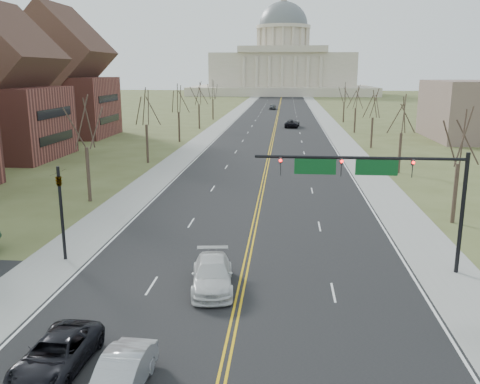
% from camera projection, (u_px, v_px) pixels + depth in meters
% --- Properties ---
extents(road, '(20.00, 380.00, 0.01)m').
position_uv_depth(road, '(277.00, 119.00, 124.65)').
color(road, black).
rests_on(road, ground).
extents(cross_road, '(120.00, 14.00, 0.01)m').
position_uv_depth(cross_road, '(234.00, 324.00, 23.92)').
color(cross_road, black).
rests_on(cross_road, ground).
extents(sidewalk_left, '(4.00, 380.00, 0.03)m').
position_uv_depth(sidewalk_left, '(228.00, 119.00, 125.70)').
color(sidewalk_left, gray).
rests_on(sidewalk_left, ground).
extents(sidewalk_right, '(4.00, 380.00, 0.03)m').
position_uv_depth(sidewalk_right, '(326.00, 120.00, 123.60)').
color(sidewalk_right, gray).
rests_on(sidewalk_right, ground).
extents(center_line, '(0.42, 380.00, 0.01)m').
position_uv_depth(center_line, '(277.00, 119.00, 124.65)').
color(center_line, gold).
rests_on(center_line, road).
extents(edge_line_left, '(0.15, 380.00, 0.01)m').
position_uv_depth(edge_line_left, '(237.00, 119.00, 125.51)').
color(edge_line_left, silver).
rests_on(edge_line_left, road).
extents(edge_line_right, '(0.15, 380.00, 0.01)m').
position_uv_depth(edge_line_right, '(317.00, 120.00, 123.80)').
color(edge_line_right, silver).
rests_on(edge_line_right, road).
extents(capitol, '(90.00, 60.00, 50.00)m').
position_uv_depth(capitol, '(283.00, 65.00, 256.86)').
color(capitol, beige).
rests_on(capitol, ground).
extents(signal_mast, '(12.12, 0.44, 7.20)m').
position_uv_depth(signal_mast, '(375.00, 176.00, 29.20)').
color(signal_mast, black).
rests_on(signal_mast, ground).
extents(signal_left, '(0.32, 0.36, 6.00)m').
position_uv_depth(signal_left, '(61.00, 203.00, 31.33)').
color(signal_left, black).
rests_on(signal_left, ground).
extents(tree_r_0, '(3.74, 3.74, 8.50)m').
position_uv_depth(tree_r_0, '(461.00, 140.00, 38.48)').
color(tree_r_0, '#32241E').
rests_on(tree_r_0, ground).
extents(tree_l_0, '(3.96, 3.96, 9.00)m').
position_uv_depth(tree_l_0, '(85.00, 125.00, 44.97)').
color(tree_l_0, '#32241E').
rests_on(tree_l_0, ground).
extents(tree_r_1, '(3.74, 3.74, 8.50)m').
position_uv_depth(tree_r_1, '(402.00, 117.00, 57.85)').
color(tree_r_1, '#32241E').
rests_on(tree_r_1, ground).
extents(tree_l_1, '(3.96, 3.96, 9.00)m').
position_uv_depth(tree_l_1, '(146.00, 109.00, 64.34)').
color(tree_l_1, '#32241E').
rests_on(tree_l_1, ground).
extents(tree_r_2, '(3.74, 3.74, 8.50)m').
position_uv_depth(tree_r_2, '(373.00, 105.00, 77.22)').
color(tree_r_2, '#32241E').
rests_on(tree_r_2, ground).
extents(tree_l_2, '(3.96, 3.96, 9.00)m').
position_uv_depth(tree_l_2, '(178.00, 100.00, 83.71)').
color(tree_l_2, '#32241E').
rests_on(tree_l_2, ground).
extents(tree_r_3, '(3.74, 3.74, 8.50)m').
position_uv_depth(tree_r_3, '(356.00, 98.00, 96.59)').
color(tree_r_3, '#32241E').
rests_on(tree_r_3, ground).
extents(tree_l_3, '(3.96, 3.96, 9.00)m').
position_uv_depth(tree_l_3, '(199.00, 94.00, 103.08)').
color(tree_l_3, '#32241E').
rests_on(tree_l_3, ground).
extents(tree_r_4, '(3.74, 3.74, 8.50)m').
position_uv_depth(tree_r_4, '(345.00, 94.00, 115.97)').
color(tree_r_4, '#32241E').
rests_on(tree_r_4, ground).
extents(tree_l_4, '(3.96, 3.96, 9.00)m').
position_uv_depth(tree_l_4, '(213.00, 91.00, 122.45)').
color(tree_l_4, '#32241E').
rests_on(tree_l_4, ground).
extents(bldg_left_far, '(17.10, 14.28, 23.25)m').
position_uv_depth(bldg_left_far, '(61.00, 83.00, 90.88)').
color(bldg_left_far, brown).
rests_on(bldg_left_far, ground).
extents(car_sb_inner_lead, '(1.74, 4.52, 1.47)m').
position_uv_depth(car_sb_inner_lead, '(121.00, 376.00, 18.62)').
color(car_sb_inner_lead, '#9B9DA2').
rests_on(car_sb_inner_lead, road).
extents(car_sb_outer_lead, '(2.49, 5.06, 1.38)m').
position_uv_depth(car_sb_outer_lead, '(56.00, 354.00, 20.14)').
color(car_sb_outer_lead, black).
rests_on(car_sb_outer_lead, road).
extents(car_sb_inner_second, '(2.89, 5.63, 1.56)m').
position_uv_depth(car_sb_inner_second, '(212.00, 275.00, 27.77)').
color(car_sb_inner_second, silver).
rests_on(car_sb_inner_second, road).
extents(car_far_nb, '(3.40, 6.17, 1.64)m').
position_uv_depth(car_far_nb, '(292.00, 123.00, 107.07)').
color(car_far_nb, black).
rests_on(car_far_nb, road).
extents(car_far_sb, '(2.26, 4.92, 1.63)m').
position_uv_depth(car_far_sb, '(273.00, 107.00, 156.29)').
color(car_far_sb, '#515559').
rests_on(car_far_sb, road).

